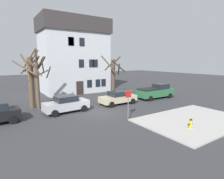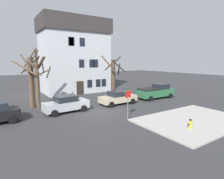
{
  "view_description": "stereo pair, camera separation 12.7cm",
  "coord_description": "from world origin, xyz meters",
  "px_view_note": "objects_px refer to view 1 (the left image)",
  "views": [
    {
      "loc": [
        -8.72,
        -15.71,
        5.21
      ],
      "look_at": [
        3.76,
        3.29,
        1.6
      ],
      "focal_mm": 29.16,
      "sensor_mm": 36.0,
      "label": 1
    },
    {
      "loc": [
        -8.62,
        -15.78,
        5.21
      ],
      "look_at": [
        3.76,
        3.29,
        1.6
      ],
      "focal_mm": 29.16,
      "sensor_mm": 36.0,
      "label": 2
    }
  ],
  "objects_px": {
    "tree_bare_mid": "(32,79)",
    "car_beige_sedan": "(118,98)",
    "car_silver_sedan": "(66,104)",
    "tree_bare_end": "(113,76)",
    "tree_bare_near": "(31,79)",
    "tree_bare_far": "(38,83)",
    "pickup_truck_green": "(156,91)",
    "building_main": "(74,55)",
    "fire_hydrant": "(191,123)",
    "street_sign_pole": "(128,99)"
  },
  "relations": [
    {
      "from": "building_main",
      "to": "street_sign_pole",
      "type": "relative_size",
      "value": 4.49
    },
    {
      "from": "tree_bare_near",
      "to": "tree_bare_end",
      "type": "bearing_deg",
      "value": -1.76
    },
    {
      "from": "pickup_truck_green",
      "to": "tree_bare_end",
      "type": "bearing_deg",
      "value": 144.11
    },
    {
      "from": "car_beige_sedan",
      "to": "tree_bare_end",
      "type": "bearing_deg",
      "value": 64.86
    },
    {
      "from": "tree_bare_end",
      "to": "tree_bare_near",
      "type": "bearing_deg",
      "value": 178.24
    },
    {
      "from": "building_main",
      "to": "car_beige_sedan",
      "type": "xyz_separation_m",
      "value": [
        0.77,
        -11.5,
        -5.27
      ]
    },
    {
      "from": "tree_bare_near",
      "to": "fire_hydrant",
      "type": "relative_size",
      "value": 9.04
    },
    {
      "from": "tree_bare_near",
      "to": "pickup_truck_green",
      "type": "bearing_deg",
      "value": -13.95
    },
    {
      "from": "fire_hydrant",
      "to": "street_sign_pole",
      "type": "bearing_deg",
      "value": 119.13
    },
    {
      "from": "tree_bare_far",
      "to": "car_silver_sedan",
      "type": "distance_m",
      "value": 4.08
    },
    {
      "from": "building_main",
      "to": "car_silver_sedan",
      "type": "height_order",
      "value": "building_main"
    },
    {
      "from": "tree_bare_far",
      "to": "tree_bare_mid",
      "type": "bearing_deg",
      "value": 116.61
    },
    {
      "from": "tree_bare_end",
      "to": "fire_hydrant",
      "type": "relative_size",
      "value": 8.05
    },
    {
      "from": "tree_bare_mid",
      "to": "street_sign_pole",
      "type": "xyz_separation_m",
      "value": [
        6.24,
        -9.11,
        -1.33
      ]
    },
    {
      "from": "tree_bare_end",
      "to": "pickup_truck_green",
      "type": "xyz_separation_m",
      "value": [
        4.83,
        -3.49,
        -2.13
      ]
    },
    {
      "from": "tree_bare_mid",
      "to": "car_beige_sedan",
      "type": "xyz_separation_m",
      "value": [
        8.85,
        -3.82,
        -2.38
      ]
    },
    {
      "from": "tree_bare_far",
      "to": "pickup_truck_green",
      "type": "distance_m",
      "value": 15.3
    },
    {
      "from": "building_main",
      "to": "tree_bare_near",
      "type": "xyz_separation_m",
      "value": [
        -8.13,
        -7.69,
        -2.83
      ]
    },
    {
      "from": "tree_bare_far",
      "to": "car_beige_sedan",
      "type": "distance_m",
      "value": 9.16
    },
    {
      "from": "tree_bare_mid",
      "to": "car_beige_sedan",
      "type": "distance_m",
      "value": 9.93
    },
    {
      "from": "building_main",
      "to": "car_beige_sedan",
      "type": "distance_m",
      "value": 12.68
    },
    {
      "from": "tree_bare_mid",
      "to": "car_silver_sedan",
      "type": "xyz_separation_m",
      "value": [
        2.44,
        -3.79,
        -2.33
      ]
    },
    {
      "from": "tree_bare_near",
      "to": "fire_hydrant",
      "type": "height_order",
      "value": "tree_bare_near"
    },
    {
      "from": "tree_bare_far",
      "to": "car_beige_sedan",
      "type": "height_order",
      "value": "tree_bare_far"
    },
    {
      "from": "tree_bare_near",
      "to": "tree_bare_far",
      "type": "distance_m",
      "value": 1.05
    },
    {
      "from": "building_main",
      "to": "tree_bare_end",
      "type": "bearing_deg",
      "value": -73.3
    },
    {
      "from": "tree_bare_end",
      "to": "car_silver_sedan",
      "type": "height_order",
      "value": "tree_bare_end"
    },
    {
      "from": "fire_hydrant",
      "to": "car_silver_sedan",
      "type": "bearing_deg",
      "value": 122.69
    },
    {
      "from": "tree_bare_end",
      "to": "car_beige_sedan",
      "type": "xyz_separation_m",
      "value": [
        -1.64,
        -3.49,
        -2.28
      ]
    },
    {
      "from": "tree_bare_near",
      "to": "car_silver_sedan",
      "type": "bearing_deg",
      "value": -56.52
    },
    {
      "from": "car_silver_sedan",
      "to": "street_sign_pole",
      "type": "height_order",
      "value": "street_sign_pole"
    },
    {
      "from": "car_silver_sedan",
      "to": "tree_bare_far",
      "type": "bearing_deg",
      "value": 124.46
    },
    {
      "from": "car_silver_sedan",
      "to": "tree_bare_mid",
      "type": "bearing_deg",
      "value": 122.81
    },
    {
      "from": "tree_bare_far",
      "to": "car_beige_sedan",
      "type": "relative_size",
      "value": 1.2
    },
    {
      "from": "tree_bare_end",
      "to": "car_silver_sedan",
      "type": "distance_m",
      "value": 9.03
    },
    {
      "from": "pickup_truck_green",
      "to": "tree_bare_near",
      "type": "bearing_deg",
      "value": 166.05
    },
    {
      "from": "street_sign_pole",
      "to": "tree_bare_end",
      "type": "bearing_deg",
      "value": 64.14
    },
    {
      "from": "car_beige_sedan",
      "to": "pickup_truck_green",
      "type": "distance_m",
      "value": 6.47
    },
    {
      "from": "building_main",
      "to": "tree_bare_end",
      "type": "relative_size",
      "value": 2.02
    },
    {
      "from": "pickup_truck_green",
      "to": "fire_hydrant",
      "type": "height_order",
      "value": "pickup_truck_green"
    },
    {
      "from": "car_beige_sedan",
      "to": "car_silver_sedan",
      "type": "bearing_deg",
      "value": 179.69
    },
    {
      "from": "pickup_truck_green",
      "to": "fire_hydrant",
      "type": "relative_size",
      "value": 7.56
    },
    {
      "from": "tree_bare_end",
      "to": "car_silver_sedan",
      "type": "bearing_deg",
      "value": -156.78
    },
    {
      "from": "building_main",
      "to": "tree_bare_near",
      "type": "bearing_deg",
      "value": -136.6
    },
    {
      "from": "tree_bare_far",
      "to": "pickup_truck_green",
      "type": "bearing_deg",
      "value": -11.34
    },
    {
      "from": "tree_bare_near",
      "to": "car_silver_sedan",
      "type": "xyz_separation_m",
      "value": [
        2.5,
        -3.77,
        -2.4
      ]
    },
    {
      "from": "tree_bare_mid",
      "to": "street_sign_pole",
      "type": "bearing_deg",
      "value": -55.6
    },
    {
      "from": "building_main",
      "to": "street_sign_pole",
      "type": "bearing_deg",
      "value": -96.27
    },
    {
      "from": "tree_bare_far",
      "to": "street_sign_pole",
      "type": "height_order",
      "value": "tree_bare_far"
    },
    {
      "from": "tree_bare_mid",
      "to": "car_silver_sedan",
      "type": "bearing_deg",
      "value": -57.19
    }
  ]
}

